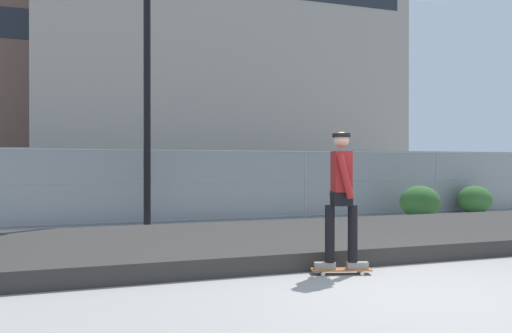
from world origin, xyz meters
The scene contains 11 objects.
ground_plane centered at (0.00, 0.00, 0.00)m, with size 120.00×120.00×0.00m, color gray.
gravel_berm centered at (0.00, 3.34, 0.13)m, with size 13.70×3.95×0.26m, color #33302D.
skateboard centered at (-0.33, 1.10, 0.06)m, with size 0.82×0.42×0.07m.
skater centered at (-0.33, 1.10, 1.12)m, with size 0.72×0.62×1.83m.
chain_fence centered at (0.00, 7.69, 0.93)m, with size 21.66×0.06×1.85m.
street_lamp centered at (-2.22, 6.69, 4.21)m, with size 0.44×0.44×6.76m.
parked_car_near centered at (-4.99, 10.79, 0.84)m, with size 4.56×2.27×1.66m.
library_building centered at (-9.02, 44.86, 10.33)m, with size 19.66×10.25×20.66m.
office_block centered at (8.14, 39.03, 12.89)m, with size 30.40×13.33×25.77m.
shrub_left centered at (5.08, 6.61, 0.44)m, with size 1.14×0.93×0.88m.
shrub_center centered at (7.40, 7.12, 0.41)m, with size 1.07×0.87×0.83m.
Camera 1 is at (-3.58, -4.87, 1.47)m, focal length 35.32 mm.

